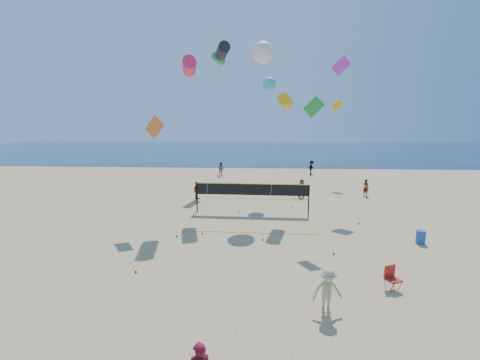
{
  "coord_description": "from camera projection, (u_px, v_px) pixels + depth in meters",
  "views": [
    {
      "loc": [
        -0.45,
        -9.57,
        7.49
      ],
      "look_at": [
        -1.06,
        2.0,
        5.19
      ],
      "focal_mm": 24.0,
      "sensor_mm": 36.0,
      "label": 1
    }
  ],
  "objects": [
    {
      "name": "ground",
      "position": [
        268.0,
        342.0,
        10.81
      ],
      "size": [
        120.0,
        120.0,
        0.0
      ],
      "primitive_type": "plane",
      "color": "#D7BA79",
      "rests_on": "ground"
    },
    {
      "name": "ocean",
      "position": [
        259.0,
        150.0,
        71.53
      ],
      "size": [
        140.0,
        50.0,
        0.03
      ],
      "primitive_type": "cube",
      "color": "#10294D",
      "rests_on": "ground"
    },
    {
      "name": "bystander_b",
      "position": [
        327.0,
        291.0,
        12.31
      ],
      "size": [
        1.27,
        0.85,
        1.83
      ],
      "primitive_type": "imported",
      "rotation": [
        0.0,
        0.0,
        0.15
      ],
      "color": "tan",
      "rests_on": "ground"
    },
    {
      "name": "far_person_0",
      "position": [
        197.0,
        190.0,
        29.35
      ],
      "size": [
        0.75,
        1.04,
        1.64
      ],
      "primitive_type": "imported",
      "rotation": [
        0.0,
        0.0,
        1.16
      ],
      "color": "gray",
      "rests_on": "ground"
    },
    {
      "name": "far_person_1",
      "position": [
        302.0,
        188.0,
        30.13
      ],
      "size": [
        1.61,
        0.69,
        1.68
      ],
      "primitive_type": "imported",
      "rotation": [
        0.0,
        0.0,
        -0.12
      ],
      "color": "gray",
      "rests_on": "ground"
    },
    {
      "name": "far_person_2",
      "position": [
        366.0,
        188.0,
        30.59
      ],
      "size": [
        0.66,
        0.7,
        1.61
      ],
      "primitive_type": "imported",
      "rotation": [
        0.0,
        0.0,
        2.21
      ],
      "color": "gray",
      "rests_on": "ground"
    },
    {
      "name": "far_person_3",
      "position": [
        221.0,
        169.0,
        40.68
      ],
      "size": [
        1.02,
        0.91,
        1.76
      ],
      "primitive_type": "imported",
      "rotation": [
        0.0,
        0.0,
        0.33
      ],
      "color": "gray",
      "rests_on": "ground"
    },
    {
      "name": "far_person_4",
      "position": [
        311.0,
        168.0,
        41.97
      ],
      "size": [
        1.17,
        1.34,
        1.79
      ],
      "primitive_type": "imported",
      "rotation": [
        0.0,
        0.0,
        1.02
      ],
      "color": "gray",
      "rests_on": "ground"
    },
    {
      "name": "camp_chair",
      "position": [
        391.0,
        276.0,
        14.08
      ],
      "size": [
        0.72,
        0.83,
        1.17
      ],
      "rotation": [
        0.0,
        0.0,
        0.39
      ],
      "color": "#B52014",
      "rests_on": "ground"
    },
    {
      "name": "trash_barrel",
      "position": [
        421.0,
        237.0,
        19.18
      ],
      "size": [
        0.59,
        0.59,
        0.79
      ],
      "primitive_type": "cylinder",
      "rotation": [
        0.0,
        0.0,
        0.12
      ],
      "color": "#184B9F",
      "rests_on": "ground"
    },
    {
      "name": "volleyball_net",
      "position": [
        252.0,
        193.0,
        24.94
      ],
      "size": [
        9.21,
        9.06,
        2.39
      ],
      "rotation": [
        0.0,
        0.0,
        -0.03
      ],
      "color": "black",
      "rests_on": "ground"
    },
    {
      "name": "kite_0",
      "position": [
        189.0,
        66.0,
        23.5
      ],
      "size": [
        1.44,
        6.85,
        11.74
      ],
      "rotation": [
        0.0,
        0.0,
        0.21
      ],
      "color": "#F7274F",
      "rests_on": "ground"
    },
    {
      "name": "kite_1",
      "position": [
        222.0,
        51.0,
        26.59
      ],
      "size": [
        1.54,
        9.83,
        13.44
      ],
      "rotation": [
        0.0,
        0.0,
        0.27
      ],
      "color": "black",
      "rests_on": "ground"
    },
    {
      "name": "kite_2",
      "position": [
        285.0,
        101.0,
        24.37
      ],
      "size": [
        2.44,
        7.77,
        9.2
      ],
      "rotation": [
        0.0,
        0.0,
        -0.23
      ],
      "color": "#EEB50D",
      "rests_on": "ground"
    },
    {
      "name": "kite_3",
      "position": [
        154.0,
        133.0,
        21.55
      ],
      "size": [
        2.02,
        8.07,
        7.6
      ],
      "rotation": [
        0.0,
        0.0,
        -0.2
      ],
      "color": "orange",
      "rests_on": "ground"
    },
    {
      "name": "kite_4",
      "position": [
        315.0,
        116.0,
        20.0
      ],
      "size": [
        1.41,
        4.5,
        8.76
      ],
      "rotation": [
        0.0,
        0.0,
        -0.26
      ],
      "color": "green",
      "rests_on": "ground"
    },
    {
      "name": "kite_5",
      "position": [
        342.0,
        74.0,
        26.4
      ],
      "size": [
        1.7,
        6.53,
        12.49
      ],
      "rotation": [
        0.0,
        0.0,
        0.33
      ],
      "color": "#E535D8",
      "rests_on": "ground"
    },
    {
      "name": "kite_6",
      "position": [
        263.0,
        53.0,
        25.61
      ],
      "size": [
        2.93,
        4.05,
        13.36
      ],
      "rotation": [
        0.0,
        0.0,
        0.42
      ],
      "color": "white",
      "rests_on": "ground"
    },
    {
      "name": "kite_7",
      "position": [
        269.0,
        84.0,
        29.63
      ],
      "size": [
        2.7,
        5.95,
        11.06
      ],
      "rotation": [
        0.0,
        0.0,
        0.43
      ],
      "color": "#34C2C8",
      "rests_on": "ground"
    },
    {
      "name": "kite_8",
      "position": [
        218.0,
        59.0,
        34.13
      ],
      "size": [
        3.29,
        8.1,
        14.07
      ],
      "rotation": [
        0.0,
        0.0,
        -0.28
      ],
      "color": "green",
      "rests_on": "ground"
    },
    {
      "name": "kite_9",
      "position": [
        337.0,
        112.0,
        35.36
      ],
      "size": [
        1.88,
        7.91,
        9.35
      ],
      "rotation": [
        0.0,
        0.0,
        0.08
      ],
      "color": "#EEB50D",
      "rests_on": "ground"
    }
  ]
}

